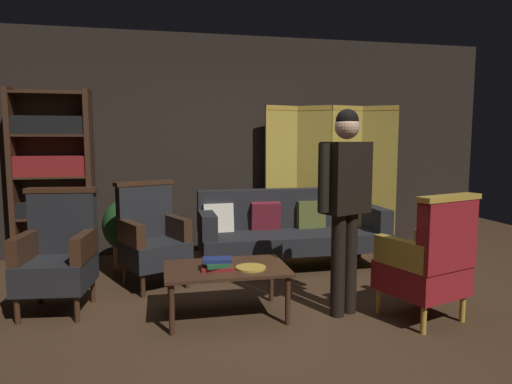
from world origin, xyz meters
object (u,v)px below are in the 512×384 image
(coffee_table, at_px, (226,272))
(standing_figure, at_px, (346,193))
(armchair_wing_right, at_px, (152,237))
(potted_plant, at_px, (125,229))
(brass_tray, at_px, (251,268))
(book_green_cloth, at_px, (217,264))
(folding_screen, at_px, (330,176))
(armchair_gilt_accent, at_px, (428,261))
(book_red_leather, at_px, (217,268))
(velvet_couch, at_px, (291,227))
(book_navy_cloth, at_px, (217,260))
(bookshelf, at_px, (53,172))
(armchair_wing_left, at_px, (58,254))

(coffee_table, relative_size, standing_figure, 0.59)
(coffee_table, bearing_deg, armchair_wing_right, 121.80)
(standing_figure, distance_m, potted_plant, 2.66)
(armchair_wing_right, height_order, standing_figure, standing_figure)
(brass_tray, bearing_deg, book_green_cloth, 171.44)
(folding_screen, distance_m, armchair_gilt_accent, 2.46)
(book_green_cloth, bearing_deg, book_red_leather, 7.13)
(coffee_table, relative_size, armchair_gilt_accent, 0.96)
(armchair_wing_right, relative_size, book_green_cloth, 5.23)
(velvet_couch, bearing_deg, book_green_cloth, -126.05)
(book_red_leather, xyz_separation_m, book_green_cloth, (-0.00, -0.00, 0.03))
(armchair_gilt_accent, bearing_deg, coffee_table, 164.94)
(potted_plant, xyz_separation_m, book_navy_cloth, (0.83, -1.70, 0.04))
(standing_figure, relative_size, book_navy_cloth, 7.44)
(bookshelf, distance_m, potted_plant, 1.14)
(brass_tray, bearing_deg, potted_plant, 122.29)
(armchair_gilt_accent, distance_m, standing_figure, 0.85)
(velvet_couch, height_order, book_green_cloth, velvet_couch)
(velvet_couch, height_order, armchair_wing_right, armchair_wing_right)
(bookshelf, xyz_separation_m, armchair_wing_right, (1.14, -1.12, -0.60))
(coffee_table, bearing_deg, book_navy_cloth, -144.25)
(book_green_cloth, bearing_deg, velvet_couch, 53.95)
(armchair_wing_right, relative_size, potted_plant, 1.31)
(bookshelf, bearing_deg, book_navy_cloth, -52.30)
(armchair_gilt_accent, distance_m, book_green_cloth, 1.69)
(armchair_wing_right, bearing_deg, standing_figure, -35.61)
(book_red_leather, bearing_deg, bookshelf, 127.70)
(armchair_gilt_accent, height_order, brass_tray, armchair_gilt_accent)
(coffee_table, xyz_separation_m, book_navy_cloth, (-0.08, -0.06, 0.12))
(armchair_wing_left, bearing_deg, book_navy_cloth, -21.47)
(velvet_couch, relative_size, armchair_wing_left, 2.04)
(armchair_wing_right, height_order, brass_tray, armchair_wing_right)
(bookshelf, xyz_separation_m, armchair_gilt_accent, (3.32, -2.52, -0.60))
(armchair_gilt_accent, bearing_deg, standing_figure, 155.65)
(velvet_couch, xyz_separation_m, armchair_gilt_accent, (0.62, -1.78, 0.03))
(coffee_table, height_order, standing_figure, standing_figure)
(velvet_couch, distance_m, coffee_table, 1.66)
(book_green_cloth, height_order, book_navy_cloth, book_navy_cloth)
(coffee_table, xyz_separation_m, armchair_wing_left, (-1.38, 0.45, 0.12))
(bookshelf, distance_m, book_green_cloth, 2.80)
(bookshelf, bearing_deg, armchair_wing_left, -77.37)
(potted_plant, height_order, book_navy_cloth, potted_plant)
(bookshelf, xyz_separation_m, armchair_wing_left, (0.37, -1.65, -0.60))
(armchair_wing_left, xyz_separation_m, standing_figure, (2.35, -0.60, 0.54))
(armchair_gilt_accent, relative_size, potted_plant, 1.31)
(armchair_wing_left, distance_m, book_red_leather, 1.40)
(coffee_table, distance_m, armchair_wing_right, 1.16)
(book_green_cloth, bearing_deg, brass_tray, -8.56)
(velvet_couch, bearing_deg, book_red_leather, -126.05)
(book_red_leather, bearing_deg, potted_plant, 116.06)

